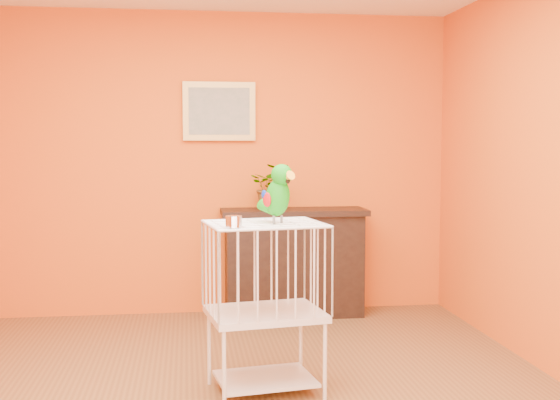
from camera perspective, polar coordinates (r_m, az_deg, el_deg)
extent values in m
plane|color=#D25213|center=(6.10, -4.95, 2.96)|extent=(4.00, 0.00, 4.00)
plane|color=#D25213|center=(1.63, 2.50, -1.72)|extent=(4.00, 0.00, 4.00)
cube|color=black|center=(6.04, 1.12, -5.31)|extent=(1.16, 0.39, 0.87)
cube|color=black|center=(5.98, 1.13, -0.98)|extent=(1.24, 0.44, 0.05)
cube|color=black|center=(5.87, 1.38, -5.60)|extent=(0.81, 0.02, 0.43)
cube|color=#4D1621|center=(5.98, -1.11, -6.35)|extent=(0.05, 0.17, 0.27)
cube|color=#344422|center=(5.99, -0.37, -6.33)|extent=(0.05, 0.17, 0.27)
cube|color=#4D1621|center=(6.00, 0.46, -6.31)|extent=(0.05, 0.17, 0.27)
cube|color=#344422|center=(6.01, 1.37, -6.29)|extent=(0.05, 0.17, 0.27)
cube|color=#4D1621|center=(6.03, 2.28, -6.26)|extent=(0.05, 0.17, 0.27)
imported|color=#26722D|center=(5.95, -0.68, 0.69)|extent=(0.41, 0.44, 0.30)
cube|color=#AE853E|center=(6.07, -4.96, 7.20)|extent=(0.62, 0.03, 0.50)
cube|color=gray|center=(6.06, -4.96, 7.20)|extent=(0.52, 0.01, 0.40)
cube|color=silver|center=(4.30, -1.21, -14.32)|extent=(0.61, 0.51, 0.02)
cube|color=silver|center=(4.19, -1.22, -9.23)|extent=(0.72, 0.60, 0.04)
cube|color=silver|center=(4.10, -1.24, -1.95)|extent=(0.72, 0.60, 0.01)
cylinder|color=silver|center=(3.98, -4.57, -13.69)|extent=(0.02, 0.02, 0.45)
cylinder|color=silver|center=(4.14, 3.67, -12.99)|extent=(0.02, 0.02, 0.45)
cylinder|color=silver|center=(4.41, -5.78, -11.88)|extent=(0.02, 0.02, 0.45)
cylinder|color=silver|center=(4.55, 1.69, -11.34)|extent=(0.02, 0.02, 0.45)
cylinder|color=silver|center=(3.85, -3.78, -1.77)|extent=(0.09, 0.09, 0.06)
cylinder|color=#59544C|center=(4.06, -0.50, -1.63)|extent=(0.02, 0.02, 0.05)
cylinder|color=#59544C|center=(4.09, 0.12, -1.58)|extent=(0.02, 0.02, 0.05)
ellipsoid|color=#12970A|center=(4.06, -0.19, 0.22)|extent=(0.21, 0.23, 0.25)
ellipsoid|color=#12970A|center=(4.03, 0.14, 2.08)|extent=(0.17, 0.17, 0.12)
cone|color=orange|center=(3.98, 0.65, 1.85)|extent=(0.09, 0.10, 0.08)
cone|color=black|center=(3.99, 0.52, 1.54)|extent=(0.04, 0.04, 0.03)
sphere|color=black|center=(3.98, -0.15, 2.24)|extent=(0.02, 0.02, 0.02)
sphere|color=black|center=(4.03, 0.81, 2.27)|extent=(0.02, 0.02, 0.02)
ellipsoid|color=#A50C0C|center=(4.03, -1.06, 0.03)|extent=(0.06, 0.08, 0.09)
ellipsoid|color=navy|center=(4.12, 0.49, 0.12)|extent=(0.06, 0.08, 0.09)
cone|color=#12970A|center=(4.14, -0.87, -0.85)|extent=(0.15, 0.19, 0.14)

